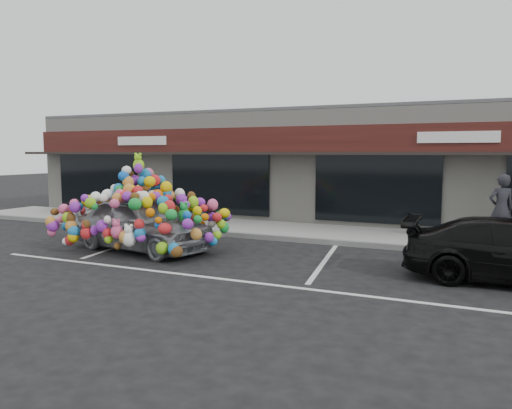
% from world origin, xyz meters
% --- Properties ---
extents(ground, '(90.00, 90.00, 0.00)m').
position_xyz_m(ground, '(0.00, 0.00, 0.00)').
color(ground, black).
rests_on(ground, ground).
extents(shop_building, '(24.00, 7.20, 4.31)m').
position_xyz_m(shop_building, '(0.00, 8.44, 2.16)').
color(shop_building, beige).
rests_on(shop_building, ground).
extents(sidewalk, '(26.00, 3.00, 0.15)m').
position_xyz_m(sidewalk, '(0.00, 4.00, 0.07)').
color(sidewalk, '#9A9A95').
rests_on(sidewalk, ground).
extents(kerb, '(26.00, 0.18, 0.16)m').
position_xyz_m(kerb, '(0.00, 2.50, 0.07)').
color(kerb, slate).
rests_on(kerb, ground).
extents(parking_stripe_left, '(0.73, 4.37, 0.01)m').
position_xyz_m(parking_stripe_left, '(-3.20, 0.20, 0.00)').
color(parking_stripe_left, silver).
rests_on(parking_stripe_left, ground).
extents(parking_stripe_mid, '(0.73, 4.37, 0.01)m').
position_xyz_m(parking_stripe_mid, '(2.80, 0.20, 0.00)').
color(parking_stripe_mid, silver).
rests_on(parking_stripe_mid, ground).
extents(lane_line, '(14.00, 0.12, 0.01)m').
position_xyz_m(lane_line, '(2.00, -2.30, 0.00)').
color(lane_line, silver).
rests_on(lane_line, ground).
extents(toy_car, '(3.13, 4.89, 2.69)m').
position_xyz_m(toy_car, '(-2.20, -0.44, 0.91)').
color(toy_car, gray).
rests_on(toy_car, ground).
extents(pedestrian_a, '(0.83, 0.72, 1.93)m').
position_xyz_m(pedestrian_a, '(6.77, 3.99, 1.12)').
color(pedestrian_a, '#222227').
rests_on(pedestrian_a, sidewalk).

